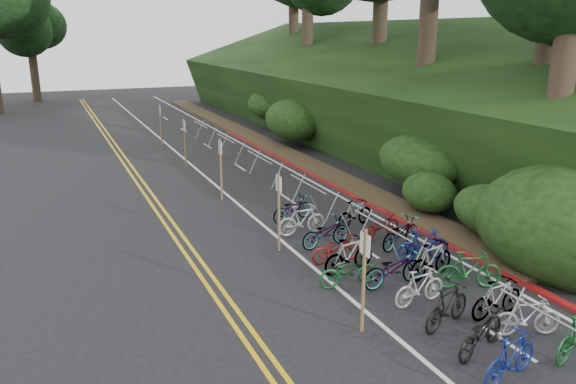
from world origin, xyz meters
name	(u,v)px	position (x,y,z in m)	size (l,w,h in m)	color
ground	(339,330)	(0.00, 0.00, 0.00)	(120.00, 120.00, 0.00)	black
road_markings	(230,205)	(0.63, 10.10, 0.00)	(7.47, 80.00, 0.01)	gold
red_curb	(323,180)	(5.70, 12.00, 0.05)	(0.25, 28.00, 0.10)	maroon
embankment	(378,100)	(12.96, 19.04, 2.57)	(14.30, 48.14, 9.11)	black
bike_rack_front	(566,340)	(2.98, -3.48, 0.91)	(1.17, 3.43, 1.22)	#979798
bike_racks_rest	(259,163)	(3.00, 13.00, 0.85)	(1.14, 23.00, 1.17)	#979798
signpost_near	(364,274)	(0.44, -0.26, 1.41)	(0.08, 0.40, 2.46)	brown
signposts_rest	(201,151)	(0.60, 14.00, 1.43)	(0.08, 18.40, 2.50)	brown
bike_front	(348,271)	(1.32, 1.93, 0.44)	(1.67, 0.58, 0.88)	#144C1E
bike_valet	(402,261)	(2.97, 1.83, 0.49)	(3.45, 12.30, 1.07)	navy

